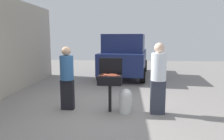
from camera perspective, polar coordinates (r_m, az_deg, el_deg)
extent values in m
plane|color=gray|center=(5.76, -2.54, -10.39)|extent=(24.00, 24.00, 0.00)
cube|color=#B2A893|center=(7.56, -27.71, 5.56)|extent=(0.24, 8.00, 3.20)
cylinder|color=black|center=(5.48, -0.54, -7.44)|extent=(0.08, 0.08, 0.72)
cube|color=black|center=(5.37, -0.55, -2.63)|extent=(0.60, 0.44, 0.22)
cube|color=black|center=(5.53, -0.35, 1.07)|extent=(0.60, 0.05, 0.42)
cylinder|color=#C6593D|center=(5.25, 1.38, -1.53)|extent=(0.13, 0.03, 0.03)
cylinder|color=#AD4228|center=(5.33, -1.47, -1.36)|extent=(0.13, 0.04, 0.03)
cylinder|color=#B74C33|center=(5.29, -1.59, -1.45)|extent=(0.13, 0.03, 0.03)
cylinder|color=#C6593D|center=(5.24, -0.38, -1.54)|extent=(0.13, 0.04, 0.03)
cylinder|color=#B74C33|center=(5.24, -2.79, -1.56)|extent=(0.13, 0.04, 0.03)
cylinder|color=#C6593D|center=(5.40, -1.48, -1.23)|extent=(0.13, 0.03, 0.03)
cylinder|color=#C6593D|center=(5.41, 0.73, -1.22)|extent=(0.13, 0.03, 0.03)
cylinder|color=#AD4228|center=(5.32, 0.42, -1.38)|extent=(0.13, 0.03, 0.03)
cylinder|color=#C6593D|center=(5.20, 0.45, -1.63)|extent=(0.13, 0.03, 0.03)
cylinder|color=#AD4228|center=(5.46, -2.10, -1.12)|extent=(0.13, 0.03, 0.03)
cylinder|color=#B74C33|center=(5.36, -0.67, -1.31)|extent=(0.13, 0.03, 0.03)
cylinder|color=#C6593D|center=(5.45, -0.03, -1.14)|extent=(0.13, 0.04, 0.03)
cylinder|color=silver|center=(5.46, 3.56, -8.93)|extent=(0.32, 0.32, 0.46)
sphere|color=silver|center=(5.39, 3.59, -6.60)|extent=(0.31, 0.31, 0.31)
cube|color=black|center=(5.76, -11.76, -6.43)|extent=(0.33, 0.18, 0.79)
cylinder|color=#2D598C|center=(5.62, -11.98, 0.58)|extent=(0.35, 0.35, 0.63)
sphere|color=tan|center=(5.58, -12.12, 4.94)|extent=(0.23, 0.23, 0.23)
cube|color=#333847|center=(5.44, 12.08, -7.08)|extent=(0.35, 0.19, 0.84)
cylinder|color=silver|center=(5.28, 12.34, 0.83)|extent=(0.37, 0.37, 0.67)
sphere|color=beige|center=(5.24, 12.51, 5.78)|extent=(0.25, 0.25, 0.25)
cube|color=navy|center=(10.46, 3.59, 2.60)|extent=(2.32, 4.57, 0.90)
cube|color=navy|center=(10.21, 3.51, 7.23)|extent=(2.01, 2.76, 0.80)
cylinder|color=black|center=(8.94, 8.17, -1.44)|extent=(0.28, 0.66, 0.64)
cylinder|color=black|center=(9.18, -3.16, -1.10)|extent=(0.28, 0.66, 0.64)
cylinder|color=black|center=(11.98, 8.72, 1.13)|extent=(0.28, 0.66, 0.64)
cylinder|color=black|center=(12.16, 0.19, 1.34)|extent=(0.28, 0.66, 0.64)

